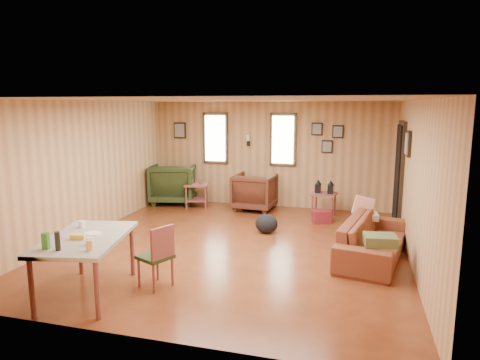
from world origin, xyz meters
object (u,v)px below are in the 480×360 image
object	(u,v)px
sofa	(374,233)
side_table	(324,192)
dining_table	(85,242)
recliner_green	(174,182)
recliner_brown	(255,190)
end_table	(197,191)

from	to	relation	value
sofa	side_table	xyz separation A→B (m)	(-0.92, 2.23, 0.14)
dining_table	recliner_green	bearing A→B (deg)	89.76
dining_table	sofa	bearing A→B (deg)	21.36
recliner_brown	side_table	bearing A→B (deg)	173.25
recliner_brown	end_table	xyz separation A→B (m)	(-1.34, -0.11, -0.08)
dining_table	end_table	bearing A→B (deg)	82.32
sofa	side_table	bearing A→B (deg)	33.58
sofa	recliner_brown	bearing A→B (deg)	55.70
recliner_brown	recliner_green	distance (m)	2.02
end_table	side_table	size ratio (longest dim) A/B	0.83
recliner_brown	end_table	world-z (taller)	recliner_brown
sofa	recliner_green	xyz separation A→B (m)	(-4.48, 2.64, 0.12)
sofa	end_table	world-z (taller)	sofa
recliner_green	dining_table	size ratio (longest dim) A/B	0.65
recliner_green	side_table	size ratio (longest dim) A/B	1.30
recliner_brown	dining_table	bearing A→B (deg)	81.92
side_table	recliner_green	bearing A→B (deg)	173.44
end_table	dining_table	distance (m)	4.70
recliner_green	end_table	xyz separation A→B (m)	(0.67, -0.24, -0.15)
dining_table	side_table	bearing A→B (deg)	48.59
sofa	dining_table	distance (m)	4.14
side_table	dining_table	distance (m)	5.17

